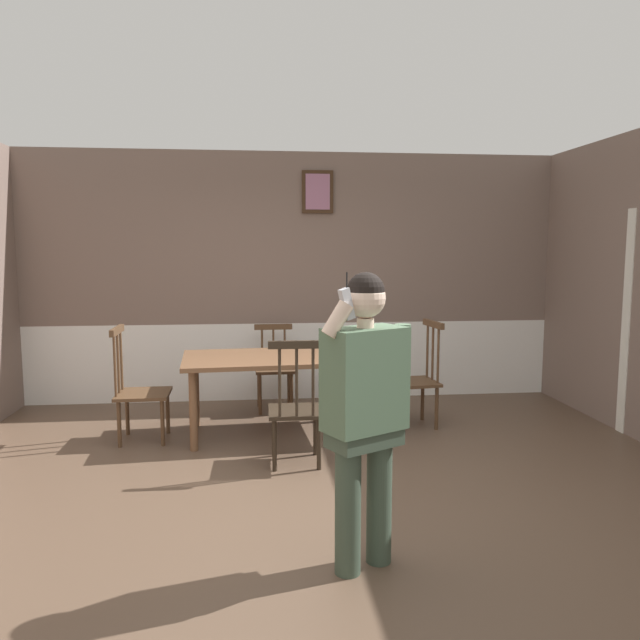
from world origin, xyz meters
TOP-DOWN VIEW (x-y plane):
  - ground_plane at (0.00, 0.00)m, footprint 6.74×6.74m
  - room_back_partition at (0.00, 2.83)m, footprint 6.13×0.17m
  - dining_table at (-0.18, 1.47)m, footprint 1.91×1.08m
  - chair_near_window at (1.13, 1.57)m, footprint 0.48×0.48m
  - chair_by_doorway at (-1.50, 1.38)m, footprint 0.47×0.47m
  - chair_at_table_head at (-0.24, 2.34)m, footprint 0.43×0.43m
  - chair_opposite_corner at (-0.12, 0.61)m, footprint 0.44×0.44m
  - person_figure at (0.14, -1.02)m, footprint 0.52×0.41m

SIDE VIEW (x-z plane):
  - ground_plane at x=0.00m, z-range 0.00..0.00m
  - chair_at_table_head at x=-0.24m, z-range 0.00..0.91m
  - chair_opposite_corner at x=-0.12m, z-range -0.04..0.99m
  - chair_by_doorway at x=-1.50m, z-range -0.05..0.99m
  - chair_near_window at x=1.13m, z-range -0.04..0.99m
  - dining_table at x=-0.18m, z-range 0.29..1.03m
  - person_figure at x=0.14m, z-range 0.12..1.73m
  - room_back_partition at x=0.00m, z-range -0.05..2.76m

